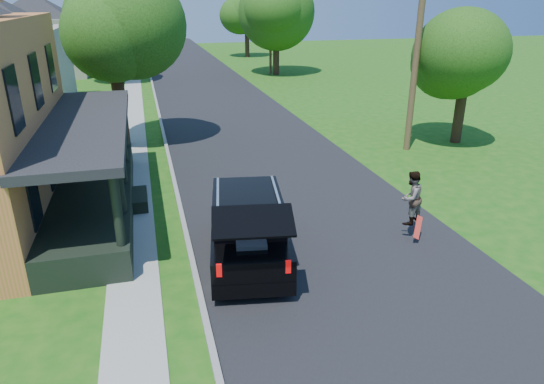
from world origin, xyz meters
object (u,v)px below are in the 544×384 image
object	(u,v)px
black_suv	(248,228)
tree_right_near	(467,53)
skateboarder	(411,198)
utility_pole_near	(419,32)

from	to	relation	value
black_suv	tree_right_near	world-z (taller)	tree_right_near
black_suv	skateboarder	world-z (taller)	black_suv
black_suv	utility_pole_near	xyz separation A→B (m)	(9.49, 8.16, 4.42)
skateboarder	utility_pole_near	size ratio (longest dim) A/B	0.16
utility_pole_near	tree_right_near	bearing A→B (deg)	12.48
black_suv	skateboarder	size ratio (longest dim) A/B	3.26
black_suv	tree_right_near	bearing A→B (deg)	44.08
utility_pole_near	black_suv	bearing A→B (deg)	-136.89
skateboarder	tree_right_near	world-z (taller)	tree_right_near
black_suv	utility_pole_near	distance (m)	13.27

